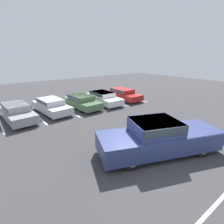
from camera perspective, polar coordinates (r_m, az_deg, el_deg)
ground_plane at (r=9.01m, az=13.96°, el=-14.55°), size 60.00×60.00×0.00m
stall_stripe_a at (r=15.33m, az=-32.68°, el=-2.99°), size 0.12×5.06×0.01m
stall_stripe_b at (r=15.67m, az=-23.19°, el=-1.10°), size 0.12×5.06×0.01m
stall_stripe_c at (r=16.42m, az=-14.34°, el=0.70°), size 0.12×5.06×0.01m
stall_stripe_d at (r=17.55m, az=-6.44°, el=2.28°), size 0.12×5.06×0.01m
stall_stripe_e at (r=18.97m, az=0.41°, el=3.62°), size 0.12×5.06×0.01m
stall_stripe_f at (r=20.64m, az=6.24°, el=4.72°), size 0.12×5.06×0.01m
pickup_truck at (r=9.13m, az=15.44°, el=-7.81°), size 6.55×4.20×1.80m
parked_sedan_a at (r=15.16m, az=-28.69°, el=0.21°), size 2.08×4.83×1.28m
parked_sedan_b at (r=15.90m, az=-19.22°, el=2.10°), size 2.20×4.63×1.21m
parked_sedan_c at (r=16.69m, az=-9.91°, el=3.57°), size 2.06×4.59×1.20m
parked_sedan_d at (r=17.95m, az=-3.06°, el=4.85°), size 1.86×4.73×1.19m
parked_sedan_e at (r=19.69m, az=3.46°, el=6.03°), size 1.79×4.76×1.19m
traffic_cone at (r=13.97m, az=13.98°, el=-1.06°), size 0.37×0.37×0.66m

